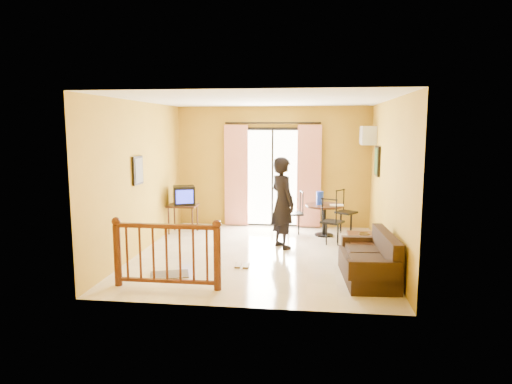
# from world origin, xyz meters

# --- Properties ---
(ground) EXTENTS (5.00, 5.00, 0.00)m
(ground) POSITION_xyz_m (0.00, 0.00, 0.00)
(ground) COLOR beige
(ground) RESTS_ON ground
(room_shell) EXTENTS (5.00, 5.00, 5.00)m
(room_shell) POSITION_xyz_m (0.00, 0.00, 1.70)
(room_shell) COLOR white
(room_shell) RESTS_ON ground
(balcony_door) EXTENTS (2.25, 0.14, 2.46)m
(balcony_door) POSITION_xyz_m (0.00, 2.43, 1.19)
(balcony_door) COLOR black
(balcony_door) RESTS_ON ground
(tv_table) EXTENTS (0.63, 0.53, 0.63)m
(tv_table) POSITION_xyz_m (-1.90, 1.52, 0.55)
(tv_table) COLOR black
(tv_table) RESTS_ON ground
(television) EXTENTS (0.57, 0.54, 0.41)m
(television) POSITION_xyz_m (-1.87, 1.52, 0.84)
(television) COLOR black
(television) RESTS_ON tv_table
(picture_left) EXTENTS (0.05, 0.42, 0.52)m
(picture_left) POSITION_xyz_m (-2.22, -0.20, 1.55)
(picture_left) COLOR black
(picture_left) RESTS_ON room_shell
(dining_table) EXTENTS (0.81, 0.81, 0.68)m
(dining_table) POSITION_xyz_m (1.19, 1.64, 0.53)
(dining_table) COLOR black
(dining_table) RESTS_ON ground
(water_jug) EXTENTS (0.15, 0.15, 0.29)m
(water_jug) POSITION_xyz_m (1.09, 1.62, 0.82)
(water_jug) COLOR #1633D4
(water_jug) RESTS_ON dining_table
(serving_tray) EXTENTS (0.29, 0.19, 0.02)m
(serving_tray) POSITION_xyz_m (1.45, 1.54, 0.69)
(serving_tray) COLOR white
(serving_tray) RESTS_ON dining_table
(dining_chairs) EXTENTS (1.67, 1.62, 0.95)m
(dining_chairs) POSITION_xyz_m (1.19, 1.56, 0.00)
(dining_chairs) COLOR black
(dining_chairs) RESTS_ON ground
(air_conditioner) EXTENTS (0.31, 0.60, 0.40)m
(air_conditioner) POSITION_xyz_m (2.09, 1.95, 2.15)
(air_conditioner) COLOR silver
(air_conditioner) RESTS_ON room_shell
(botanical_print) EXTENTS (0.05, 0.50, 0.60)m
(botanical_print) POSITION_xyz_m (2.22, 1.30, 1.65)
(botanical_print) COLOR black
(botanical_print) RESTS_ON room_shell
(coffee_table) EXTENTS (0.55, 0.98, 0.43)m
(coffee_table) POSITION_xyz_m (1.85, -0.20, 0.29)
(coffee_table) COLOR black
(coffee_table) RESTS_ON ground
(bowl) EXTENTS (0.25, 0.25, 0.06)m
(bowl) POSITION_xyz_m (1.85, -0.16, 0.46)
(bowl) COLOR brown
(bowl) RESTS_ON coffee_table
(sofa) EXTENTS (0.82, 1.60, 0.74)m
(sofa) POSITION_xyz_m (1.85, -1.18, 0.28)
(sofa) COLOR black
(sofa) RESTS_ON ground
(standing_person) EXTENTS (0.72, 0.77, 1.77)m
(standing_person) POSITION_xyz_m (0.37, 0.55, 0.88)
(standing_person) COLOR black
(standing_person) RESTS_ON ground
(stair_balustrade) EXTENTS (1.63, 0.13, 1.04)m
(stair_balustrade) POSITION_xyz_m (-1.15, -1.90, 0.56)
(stair_balustrade) COLOR #471E0F
(stair_balustrade) RESTS_ON ground
(doormat) EXTENTS (0.69, 0.57, 0.02)m
(doormat) POSITION_xyz_m (-1.30, -1.35, 0.01)
(doormat) COLOR #595247
(doormat) RESTS_ON ground
(sandals) EXTENTS (0.26, 0.26, 0.03)m
(sandals) POSITION_xyz_m (-0.22, -0.76, 0.01)
(sandals) COLOR brown
(sandals) RESTS_ON ground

